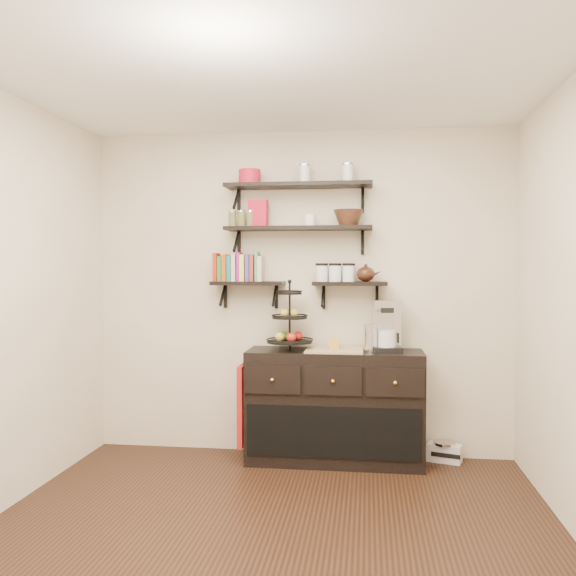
# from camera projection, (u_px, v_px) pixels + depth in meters

# --- Properties ---
(floor) EXTENTS (3.50, 3.50, 0.00)m
(floor) POSITION_uv_depth(u_px,v_px,m) (266.00, 545.00, 3.44)
(floor) COLOR black
(floor) RESTS_ON ground
(ceiling) EXTENTS (3.50, 3.50, 0.02)m
(ceiling) POSITION_uv_depth(u_px,v_px,m) (265.00, 61.00, 3.34)
(ceiling) COLOR white
(ceiling) RESTS_ON back_wall
(back_wall) EXTENTS (3.50, 0.02, 2.70)m
(back_wall) POSITION_uv_depth(u_px,v_px,m) (300.00, 293.00, 5.12)
(back_wall) COLOR #EEE3CA
(back_wall) RESTS_ON ground
(shelf_top) EXTENTS (1.20, 0.27, 0.23)m
(shelf_top) POSITION_uv_depth(u_px,v_px,m) (298.00, 186.00, 4.96)
(shelf_top) COLOR black
(shelf_top) RESTS_ON back_wall
(shelf_mid) EXTENTS (1.20, 0.27, 0.23)m
(shelf_mid) POSITION_uv_depth(u_px,v_px,m) (298.00, 229.00, 4.97)
(shelf_mid) COLOR black
(shelf_mid) RESTS_ON back_wall
(shelf_low_left) EXTENTS (0.60, 0.25, 0.23)m
(shelf_low_left) POSITION_uv_depth(u_px,v_px,m) (248.00, 284.00, 5.06)
(shelf_low_left) COLOR black
(shelf_low_left) RESTS_ON back_wall
(shelf_low_right) EXTENTS (0.60, 0.25, 0.23)m
(shelf_low_right) POSITION_uv_depth(u_px,v_px,m) (350.00, 284.00, 4.95)
(shelf_low_right) COLOR black
(shelf_low_right) RESTS_ON back_wall
(cookbooks) EXTENTS (0.40, 0.15, 0.26)m
(cookbooks) POSITION_uv_depth(u_px,v_px,m) (240.00, 267.00, 5.06)
(cookbooks) COLOR #A9250E
(cookbooks) RESTS_ON shelf_low_left
(glass_canisters) EXTENTS (0.32, 0.10, 0.13)m
(glass_canisters) POSITION_uv_depth(u_px,v_px,m) (335.00, 274.00, 4.96)
(glass_canisters) COLOR silver
(glass_canisters) RESTS_ON shelf_low_right
(sideboard) EXTENTS (1.40, 0.50, 0.92)m
(sideboard) POSITION_uv_depth(u_px,v_px,m) (335.00, 406.00, 4.88)
(sideboard) COLOR black
(sideboard) RESTS_ON floor
(fruit_stand) EXTENTS (0.37, 0.37, 0.54)m
(fruit_stand) POSITION_uv_depth(u_px,v_px,m) (290.00, 327.00, 4.91)
(fruit_stand) COLOR black
(fruit_stand) RESTS_ON sideboard
(candle) EXTENTS (0.08, 0.08, 0.08)m
(candle) POSITION_uv_depth(u_px,v_px,m) (334.00, 344.00, 4.87)
(candle) COLOR #BB852B
(candle) RESTS_ON sideboard
(coffee_maker) EXTENTS (0.25, 0.24, 0.41)m
(coffee_maker) POSITION_uv_depth(u_px,v_px,m) (387.00, 327.00, 4.83)
(coffee_maker) COLOR black
(coffee_maker) RESTS_ON sideboard
(thermal_carafe) EXTENTS (0.11, 0.11, 0.22)m
(thermal_carafe) POSITION_uv_depth(u_px,v_px,m) (371.00, 338.00, 4.81)
(thermal_carafe) COLOR silver
(thermal_carafe) RESTS_ON sideboard
(apron) EXTENTS (0.04, 0.28, 0.65)m
(apron) POSITION_uv_depth(u_px,v_px,m) (243.00, 405.00, 4.88)
(apron) COLOR #9D1910
(apron) RESTS_ON sideboard
(radio) EXTENTS (0.29, 0.22, 0.16)m
(radio) POSITION_uv_depth(u_px,v_px,m) (444.00, 452.00, 4.91)
(radio) COLOR silver
(radio) RESTS_ON floor
(recipe_box) EXTENTS (0.17, 0.09, 0.22)m
(recipe_box) POSITION_uv_depth(u_px,v_px,m) (258.00, 213.00, 5.01)
(recipe_box) COLOR red
(recipe_box) RESTS_ON shelf_mid
(walnut_bowl) EXTENTS (0.24, 0.24, 0.13)m
(walnut_bowl) POSITION_uv_depth(u_px,v_px,m) (348.00, 218.00, 4.92)
(walnut_bowl) COLOR black
(walnut_bowl) RESTS_ON shelf_mid
(ramekins) EXTENTS (0.09, 0.09, 0.10)m
(ramekins) POSITION_uv_depth(u_px,v_px,m) (310.00, 220.00, 4.96)
(ramekins) COLOR white
(ramekins) RESTS_ON shelf_mid
(teapot) EXTENTS (0.22, 0.18, 0.15)m
(teapot) POSITION_uv_depth(u_px,v_px,m) (366.00, 273.00, 4.93)
(teapot) COLOR #341A0F
(teapot) RESTS_ON shelf_low_right
(red_pot) EXTENTS (0.18, 0.18, 0.12)m
(red_pot) POSITION_uv_depth(u_px,v_px,m) (250.00, 177.00, 5.01)
(red_pot) COLOR red
(red_pot) RESTS_ON shelf_top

